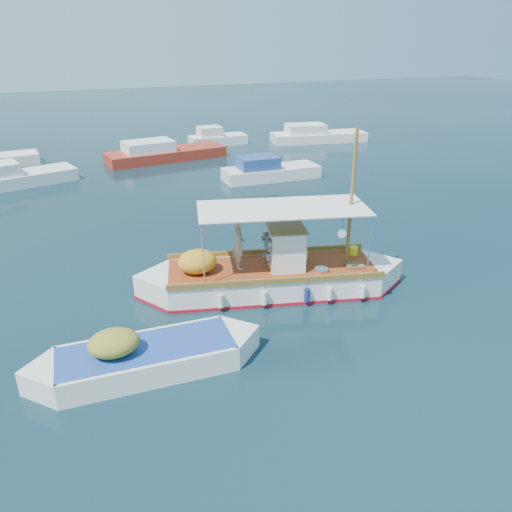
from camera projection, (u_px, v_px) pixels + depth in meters
name	position (u px, v px, depth m)	size (l,w,h in m)	color
ground	(289.00, 291.00, 19.43)	(160.00, 160.00, 0.00)	black
fishing_caique	(270.00, 277.00, 19.34)	(10.27, 4.53, 6.43)	white
dinghy	(145.00, 360.00, 14.80)	(7.11, 2.08, 1.73)	white
bg_boat_nw	(9.00, 179.00, 32.36)	(8.15, 4.58, 1.80)	silver
bg_boat_n	(163.00, 154.00, 39.08)	(9.53, 4.15, 1.80)	maroon
bg_boat_ne	(268.00, 172.00, 34.07)	(6.60, 2.21, 1.80)	silver
bg_boat_e	(316.00, 136.00, 45.68)	(8.89, 3.77, 1.80)	silver
bg_boat_far_n	(216.00, 139.00, 44.49)	(5.05, 2.11, 1.80)	silver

